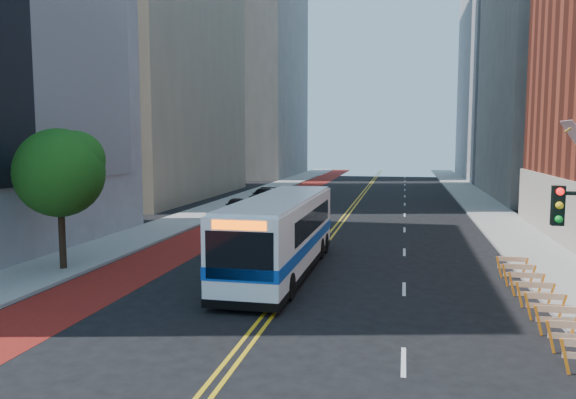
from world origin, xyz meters
The scene contains 14 objects.
ground centered at (0.00, 0.00, 0.00)m, with size 160.00×160.00×0.00m, color black.
sidewalk_left centered at (-12.00, 30.00, 0.07)m, with size 4.00×140.00×0.15m, color gray.
sidewalk_right centered at (12.00, 30.00, 0.07)m, with size 4.00×140.00×0.15m, color gray.
bus_lane_paint centered at (-8.10, 30.00, 0.00)m, with size 3.60×140.00×0.01m, color maroon.
center_line_inner centered at (-0.18, 30.00, 0.00)m, with size 0.14×140.00×0.01m, color gold.
center_line_outer centered at (0.18, 30.00, 0.00)m, with size 0.14×140.00×0.01m, color gold.
lane_dashes centered at (4.80, 38.00, 0.01)m, with size 0.14×98.20×0.01m.
midrise_right_far centered at (24.00, 78.00, 27.50)m, with size 20.00×28.00×55.00m, color gray.
construction_barriers centered at (9.60, 3.42, 0.68)m, with size 1.42×10.91×1.00m.
street_tree centered at (-11.24, 6.04, 4.91)m, with size 4.20×4.20×6.70m.
transit_bus centered at (-0.93, 7.78, 1.90)m, with size 3.00×13.29×3.65m.
car_a centered at (-9.30, 27.75, 0.69)m, with size 1.62×4.03×1.37m, color black.
car_b centered at (-6.89, 26.69, 0.76)m, with size 1.61×4.61×1.52m, color black.
car_c centered at (-9.30, 37.06, 0.69)m, with size 1.93×4.74×1.37m, color black.
Camera 1 is at (4.71, -17.76, 6.31)m, focal length 35.00 mm.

